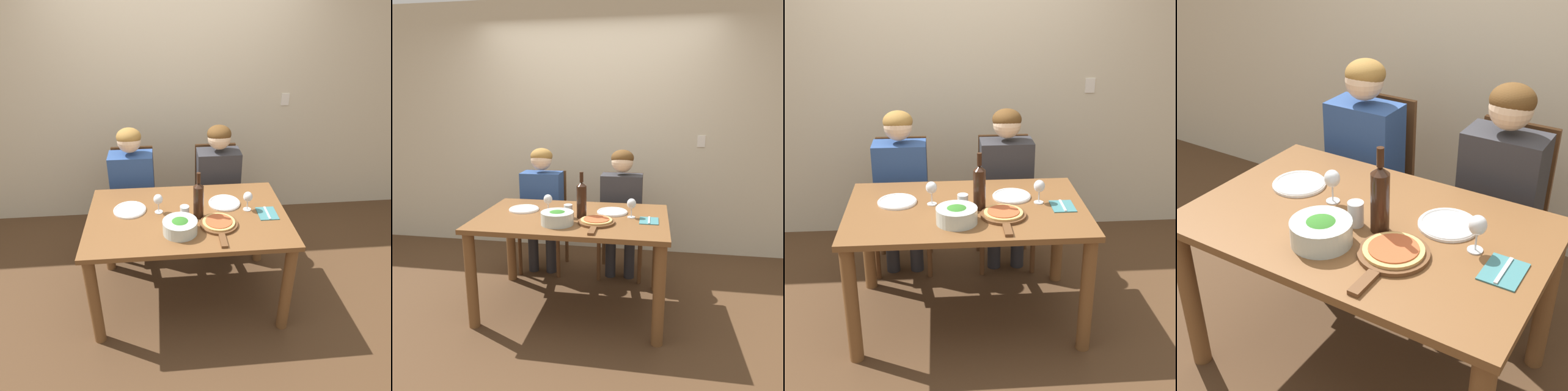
{
  "view_description": "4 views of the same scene",
  "coord_description": "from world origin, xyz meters",
  "views": [
    {
      "loc": [
        -0.17,
        -2.38,
        2.28
      ],
      "look_at": [
        0.07,
        0.09,
        0.9
      ],
      "focal_mm": 35.0,
      "sensor_mm": 36.0,
      "label": 1
    },
    {
      "loc": [
        0.59,
        -2.79,
        1.63
      ],
      "look_at": [
        0.11,
        0.06,
        0.93
      ],
      "focal_mm": 35.0,
      "sensor_mm": 36.0,
      "label": 2
    },
    {
      "loc": [
        -0.15,
        -3.06,
        2.12
      ],
      "look_at": [
        0.09,
        0.01,
        0.85
      ],
      "focal_mm": 50.0,
      "sensor_mm": 36.0,
      "label": 3
    },
    {
      "loc": [
        1.01,
        -1.59,
        1.95
      ],
      "look_at": [
        -0.04,
        0.1,
        0.84
      ],
      "focal_mm": 50.0,
      "sensor_mm": 36.0,
      "label": 4
    }
  ],
  "objects": [
    {
      "name": "person_man",
      "position": [
        0.33,
        0.67,
        0.74
      ],
      "size": [
        0.47,
        0.51,
        1.22
      ],
      "color": "#28282D",
      "rests_on": "ground"
    },
    {
      "name": "chair_left",
      "position": [
        -0.44,
        0.78,
        0.52
      ],
      "size": [
        0.42,
        0.42,
        0.98
      ],
      "color": "brown",
      "rests_on": "ground"
    },
    {
      "name": "pizza_on_board",
      "position": [
        0.21,
        -0.16,
        0.8
      ],
      "size": [
        0.27,
        0.41,
        0.04
      ],
      "color": "brown",
      "rests_on": "dining_table"
    },
    {
      "name": "wine_glass_left",
      "position": [
        -0.21,
        0.06,
        0.88
      ],
      "size": [
        0.07,
        0.07,
        0.15
      ],
      "color": "silver",
      "rests_on": "dining_table"
    },
    {
      "name": "ground_plane",
      "position": [
        0.0,
        0.0,
        0.0
      ],
      "size": [
        40.0,
        40.0,
        0.0
      ],
      "primitive_type": "plane",
      "color": "#4C331E"
    },
    {
      "name": "dinner_plate_right",
      "position": [
        0.3,
        0.14,
        0.79
      ],
      "size": [
        0.24,
        0.24,
        0.02
      ],
      "color": "white",
      "rests_on": "dining_table"
    },
    {
      "name": "chair_right",
      "position": [
        0.33,
        0.78,
        0.52
      ],
      "size": [
        0.42,
        0.42,
        0.98
      ],
      "color": "brown",
      "rests_on": "ground"
    },
    {
      "name": "wine_glass_right",
      "position": [
        0.45,
        0.04,
        0.88
      ],
      "size": [
        0.07,
        0.07,
        0.15
      ],
      "color": "silver",
      "rests_on": "dining_table"
    },
    {
      "name": "dining_table",
      "position": [
        0.0,
        0.0,
        0.65
      ],
      "size": [
        1.47,
        0.93,
        0.78
      ],
      "color": "brown",
      "rests_on": "ground"
    },
    {
      "name": "back_wall",
      "position": [
        0.0,
        1.38,
        1.35
      ],
      "size": [
        10.0,
        0.06,
        2.7
      ],
      "color": "beige",
      "rests_on": "ground"
    },
    {
      "name": "broccoli_bowl",
      "position": [
        -0.07,
        -0.22,
        0.83
      ],
      "size": [
        0.24,
        0.24,
        0.1
      ],
      "color": "silver",
      "rests_on": "dining_table"
    },
    {
      "name": "water_tumbler",
      "position": [
        -0.02,
        -0.04,
        0.83
      ],
      "size": [
        0.07,
        0.07,
        0.1
      ],
      "color": "silver",
      "rests_on": "dining_table"
    },
    {
      "name": "dinner_plate_left",
      "position": [
        -0.43,
        0.1,
        0.79
      ],
      "size": [
        0.24,
        0.24,
        0.02
      ],
      "color": "white",
      "rests_on": "dining_table"
    },
    {
      "name": "fork_on_napkin",
      "position": [
        0.59,
        -0.04,
        0.78
      ],
      "size": [
        0.14,
        0.18,
        0.01
      ],
      "color": "#387075",
      "rests_on": "dining_table"
    },
    {
      "name": "person_woman",
      "position": [
        -0.44,
        0.67,
        0.74
      ],
      "size": [
        0.47,
        0.51,
        1.22
      ],
      "color": "#28282D",
      "rests_on": "ground"
    },
    {
      "name": "wine_bottle",
      "position": [
        0.08,
        -0.03,
        0.93
      ],
      "size": [
        0.08,
        0.08,
        0.36
      ],
      "color": "black",
      "rests_on": "dining_table"
    }
  ]
}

